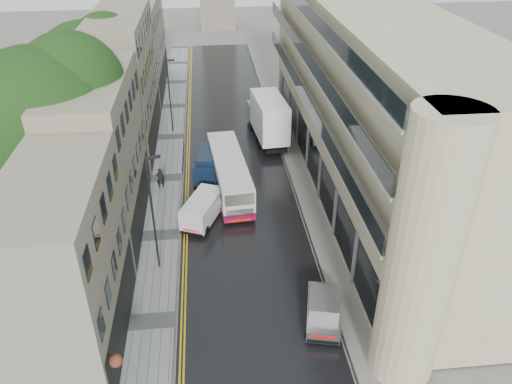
{
  "coord_description": "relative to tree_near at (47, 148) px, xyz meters",
  "views": [
    {
      "loc": [
        -2.12,
        -10.02,
        21.07
      ],
      "look_at": [
        0.78,
        18.0,
        3.99
      ],
      "focal_mm": 35.0,
      "sensor_mm": 36.0,
      "label": 1
    }
  ],
  "objects": [
    {
      "name": "tree_near",
      "position": [
        0.0,
        0.0,
        0.0
      ],
      "size": [
        10.56,
        10.56,
        13.89
      ],
      "primitive_type": null,
      "color": "black",
      "rests_on": "ground"
    },
    {
      "name": "lamp_post_near",
      "position": [
        6.72,
        -4.27,
        -2.87
      ],
      "size": [
        0.91,
        0.46,
        7.91
      ],
      "primitive_type": null,
      "rotation": [
        0.0,
        0.0,
        0.32
      ],
      "color": "black",
      "rests_on": "left_sidewalk"
    },
    {
      "name": "road",
      "position": [
        12.5,
        7.5,
        -6.94
      ],
      "size": [
        9.0,
        85.0,
        0.02
      ],
      "primitive_type": "cube",
      "color": "black",
      "rests_on": "ground"
    },
    {
      "name": "white_van",
      "position": [
        8.24,
        -0.22,
        -5.95
      ],
      "size": [
        3.38,
        4.7,
        1.95
      ],
      "primitive_type": null,
      "rotation": [
        0.0,
        0.0,
        -0.4
      ],
      "color": "silver",
      "rests_on": "road"
    },
    {
      "name": "white_lorry",
      "position": [
        15.09,
        12.33,
        -4.66
      ],
      "size": [
        3.37,
        8.82,
        4.52
      ],
      "primitive_type": null,
      "rotation": [
        0.0,
        0.0,
        0.09
      ],
      "color": "white",
      "rests_on": "road"
    },
    {
      "name": "lamp_post_far",
      "position": [
        6.76,
        17.13,
        -3.18
      ],
      "size": [
        0.83,
        0.23,
        7.29
      ],
      "primitive_type": null,
      "rotation": [
        0.0,
        0.0,
        0.06
      ],
      "color": "black",
      "rests_on": "left_sidewalk"
    },
    {
      "name": "cream_bus",
      "position": [
        11.02,
        2.19,
        -5.5
      ],
      "size": [
        3.27,
        10.63,
        2.85
      ],
      "primitive_type": null,
      "rotation": [
        0.0,
        0.0,
        0.09
      ],
      "color": "silver",
      "rests_on": "road"
    },
    {
      "name": "old_shop_row",
      "position": [
        3.05,
        10.0,
        -0.95
      ],
      "size": [
        4.5,
        56.0,
        12.0
      ],
      "primitive_type": null,
      "color": "gray",
      "rests_on": "ground"
    },
    {
      "name": "silver_hatchback",
      "position": [
        15.18,
        -11.05,
        -6.15
      ],
      "size": [
        2.68,
        4.45,
        1.56
      ],
      "primitive_type": null,
      "rotation": [
        0.0,
        0.0,
        -0.22
      ],
      "color": "#AAA9AE",
      "rests_on": "road"
    },
    {
      "name": "left_sidewalk",
      "position": [
        6.65,
        7.5,
        -6.89
      ],
      "size": [
        2.7,
        85.0,
        0.12
      ],
      "primitive_type": "cube",
      "color": "gray",
      "rests_on": "ground"
    },
    {
      "name": "modern_block",
      "position": [
        22.8,
        6.0,
        0.05
      ],
      "size": [
        8.0,
        40.0,
        14.0
      ],
      "primitive_type": null,
      "color": "beige",
      "rests_on": "ground"
    },
    {
      "name": "right_sidewalk",
      "position": [
        17.9,
        7.5,
        -6.89
      ],
      "size": [
        1.8,
        85.0,
        0.12
      ],
      "primitive_type": "cube",
      "color": "slate",
      "rests_on": "ground"
    },
    {
      "name": "pedestrian",
      "position": [
        6.25,
        5.81,
        -5.92
      ],
      "size": [
        0.72,
        0.53,
        1.81
      ],
      "primitive_type": "imported",
      "rotation": [
        0.0,
        0.0,
        3.3
      ],
      "color": "black",
      "rests_on": "left_sidewalk"
    },
    {
      "name": "navy_van",
      "position": [
        9.09,
        5.89,
        -5.62
      ],
      "size": [
        2.88,
        5.38,
        2.61
      ],
      "primitive_type": null,
      "rotation": [
        0.0,
        0.0,
        -0.17
      ],
      "color": "black",
      "rests_on": "road"
    },
    {
      "name": "tree_far",
      "position": [
        0.3,
        13.0,
        -0.72
      ],
      "size": [
        9.24,
        9.24,
        12.46
      ],
      "primitive_type": null,
      "color": "black",
      "rests_on": "ground"
    }
  ]
}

